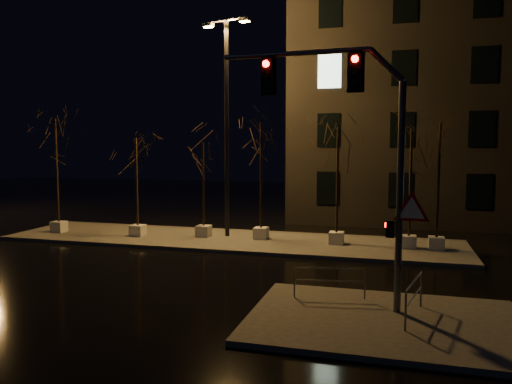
% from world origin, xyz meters
% --- Properties ---
extents(ground, '(90.00, 90.00, 0.00)m').
position_xyz_m(ground, '(0.00, 0.00, 0.00)').
color(ground, black).
rests_on(ground, ground).
extents(median, '(22.00, 5.00, 0.15)m').
position_xyz_m(median, '(0.00, 6.00, 0.07)').
color(median, '#484440').
rests_on(median, ground).
extents(sidewalk_corner, '(7.00, 5.00, 0.15)m').
position_xyz_m(sidewalk_corner, '(7.50, -3.50, 0.07)').
color(sidewalk_corner, '#484440').
rests_on(sidewalk_corner, ground).
extents(building, '(25.00, 12.00, 15.00)m').
position_xyz_m(building, '(14.00, 18.00, 7.50)').
color(building, black).
rests_on(building, ground).
extents(tree_0, '(1.80, 1.80, 6.00)m').
position_xyz_m(tree_0, '(-9.12, 5.43, 4.70)').
color(tree_0, silver).
rests_on(tree_0, median).
extents(tree_1, '(1.80, 1.80, 5.00)m').
position_xyz_m(tree_1, '(-4.59, 5.50, 3.94)').
color(tree_1, silver).
rests_on(tree_1, median).
extents(tree_2, '(1.80, 1.80, 4.78)m').
position_xyz_m(tree_2, '(-1.36, 6.20, 3.78)').
color(tree_2, silver).
rests_on(tree_2, median).
extents(tree_3, '(1.80, 1.80, 5.74)m').
position_xyz_m(tree_3, '(1.53, 6.38, 4.50)').
color(tree_3, silver).
rests_on(tree_3, median).
extents(tree_4, '(1.80, 1.80, 5.47)m').
position_xyz_m(tree_4, '(5.17, 6.12, 4.30)').
color(tree_4, silver).
rests_on(tree_4, median).
extents(tree_5, '(1.80, 1.80, 5.36)m').
position_xyz_m(tree_5, '(8.33, 6.03, 4.22)').
color(tree_5, silver).
rests_on(tree_5, median).
extents(tree_6, '(1.80, 1.80, 5.56)m').
position_xyz_m(tree_6, '(9.47, 6.00, 4.37)').
color(tree_6, silver).
rests_on(tree_6, median).
extents(traffic_signal_mast, '(5.80, 0.44, 7.08)m').
position_xyz_m(traffic_signal_mast, '(6.67, -2.79, 4.80)').
color(traffic_signal_mast, '#54565B').
rests_on(traffic_signal_mast, sidewalk_corner).
extents(streetlight_main, '(2.61, 0.95, 10.52)m').
position_xyz_m(streetlight_main, '(-0.30, 6.71, 6.22)').
color(streetlight_main, black).
rests_on(streetlight_main, median).
extents(guard_rail_a, '(2.07, 0.38, 0.90)m').
position_xyz_m(guard_rail_a, '(5.90, -2.12, 0.74)').
color(guard_rail_a, '#54565B').
rests_on(guard_rail_a, sidewalk_corner).
extents(guard_rail_b, '(0.50, 2.08, 1.01)m').
position_xyz_m(guard_rail_b, '(8.23, -3.24, 0.80)').
color(guard_rail_b, '#54565B').
rests_on(guard_rail_b, sidewalk_corner).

